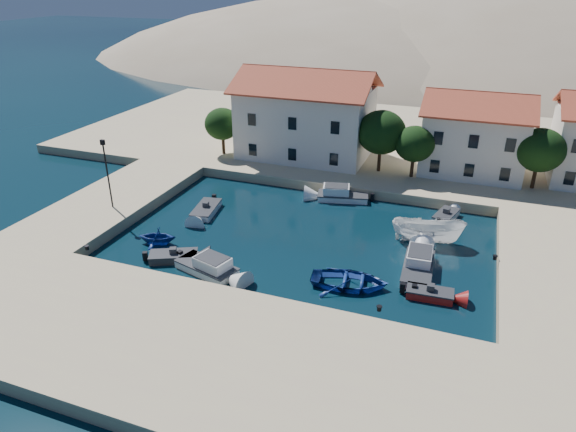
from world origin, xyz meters
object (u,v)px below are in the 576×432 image
object	(u,v)px
rowboat_south	(349,286)
boat_east	(427,242)
cabin_cruiser_south	(206,266)
building_mid	(475,132)
cabin_cruiser_east	(418,267)
lamppost	(107,167)
building_left	(306,112)

from	to	relation	value
rowboat_south	boat_east	distance (m)	9.58
cabin_cruiser_south	building_mid	bearing A→B (deg)	73.24
building_mid	cabin_cruiser_south	world-z (taller)	building_mid
cabin_cruiser_south	cabin_cruiser_east	world-z (taller)	same
building_mid	cabin_cruiser_east	xyz separation A→B (m)	(-2.49, -21.10, -4.75)
building_mid	rowboat_south	xyz separation A→B (m)	(-6.77, -24.62, -5.22)
building_mid	cabin_cruiser_south	bearing A→B (deg)	-122.91
lamppost	cabin_cruiser_south	distance (m)	14.19
rowboat_south	boat_east	xyz separation A→B (m)	(4.36, 8.53, 0.00)
lamppost	rowboat_south	xyz separation A→B (m)	(22.73, -3.62, -4.75)
cabin_cruiser_south	boat_east	xyz separation A→B (m)	(14.70, 10.34, -0.48)
lamppost	cabin_cruiser_south	world-z (taller)	lamppost
cabin_cruiser_south	cabin_cruiser_east	bearing A→B (deg)	36.17
cabin_cruiser_south	cabin_cruiser_east	xyz separation A→B (m)	(14.62, 5.33, 0.00)
building_left	rowboat_south	xyz separation A→B (m)	(11.23, -23.62, -5.94)
building_left	boat_east	bearing A→B (deg)	-44.07
rowboat_south	building_left	bearing A→B (deg)	16.85
building_left	cabin_cruiser_east	size ratio (longest dim) A/B	2.78
building_left	cabin_cruiser_east	world-z (taller)	building_left
cabin_cruiser_east	building_left	bearing A→B (deg)	34.95
building_left	rowboat_south	distance (m)	26.82
building_left	cabin_cruiser_south	bearing A→B (deg)	-87.99
cabin_cruiser_south	building_left	bearing A→B (deg)	108.16
lamppost	rowboat_south	world-z (taller)	lamppost
building_left	cabin_cruiser_east	bearing A→B (deg)	-52.35
building_mid	lamppost	size ratio (longest dim) A/B	1.69
building_mid	cabin_cruiser_south	xyz separation A→B (m)	(-17.11, -26.43, -4.75)
lamppost	rowboat_south	distance (m)	23.51
lamppost	boat_east	bearing A→B (deg)	10.27
building_left	building_mid	size ratio (longest dim) A/B	1.40
cabin_cruiser_south	rowboat_south	world-z (taller)	cabin_cruiser_south
building_mid	lamppost	bearing A→B (deg)	-144.55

